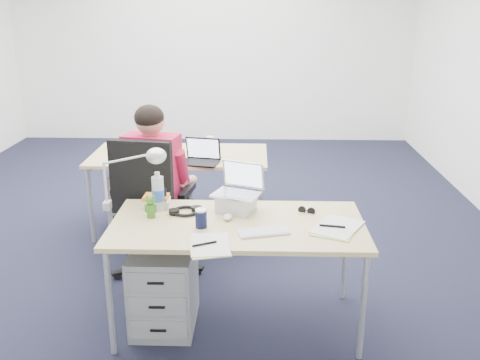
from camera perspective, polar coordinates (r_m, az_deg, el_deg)
name	(u,v)px	position (r m, az deg, el deg)	size (l,w,h in m)	color
floor	(185,228)	(5.16, -5.85, -5.07)	(7.00, 7.00, 0.00)	black
room	(179,44)	(4.75, -6.54, 14.25)	(6.02, 7.02, 2.80)	white
desk_near	(238,229)	(3.40, -0.26, -5.30)	(1.60, 0.80, 0.73)	tan
desk_far	(180,159)	(4.94, -6.47, 2.25)	(1.60, 0.80, 0.73)	tan
office_chair	(155,235)	(4.25, -9.09, -5.86)	(0.82, 0.82, 1.13)	black
seated_person	(161,185)	(4.28, -8.48, -0.57)	(0.49, 0.77, 1.33)	#C01B42
drawer_pedestal_near	(164,287)	(3.61, -8.10, -11.22)	(0.40, 0.50, 0.55)	#9EA2A3
drawer_pedestal_far	(135,200)	(5.14, -11.14, -2.13)	(0.40, 0.50, 0.55)	#9EA2A3
silver_laptop	(236,189)	(3.51, -0.42, -0.93)	(0.29, 0.23, 0.31)	silver
wireless_keyboard	(264,232)	(3.23, 2.54, -5.54)	(0.31, 0.13, 0.02)	white
computer_mouse	(228,217)	(3.42, -1.32, -3.98)	(0.06, 0.09, 0.03)	white
headphones	(185,210)	(3.54, -5.84, -3.23)	(0.22, 0.17, 0.04)	black
can_koozie	(201,218)	(3.30, -4.18, -4.09)	(0.07, 0.07, 0.12)	#12173A
water_bottle	(158,191)	(3.59, -8.74, -1.16)	(0.08, 0.08, 0.26)	silver
bear_figurine	(151,206)	(3.48, -9.51, -2.79)	(0.08, 0.06, 0.15)	#26691C
book_stack	(157,201)	(3.67, -8.87, -2.23)	(0.18, 0.13, 0.08)	silver
cordless_phone	(164,197)	(3.65, -8.13, -1.85)	(0.04, 0.02, 0.14)	black
papers_left	(208,246)	(3.07, -3.41, -7.00)	(0.22, 0.31, 0.01)	#D4DE80
papers_right	(336,228)	(3.34, 10.20, -5.06)	(0.24, 0.34, 0.01)	#D4DE80
sunglasses	(307,211)	(3.56, 7.11, -3.27)	(0.12, 0.05, 0.03)	black
desk_lamp	(125,178)	(3.60, -12.17, 0.24)	(0.39, 0.14, 0.45)	silver
dark_laptop	(200,151)	(4.58, -4.32, 3.08)	(0.31, 0.30, 0.22)	black
far_cup	(210,142)	(5.11, -3.21, 4.06)	(0.08, 0.08, 0.11)	white
far_papers	(131,151)	(5.08, -11.60, 3.03)	(0.18, 0.26, 0.01)	white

